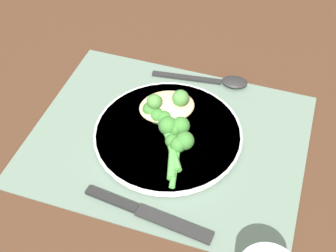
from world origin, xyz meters
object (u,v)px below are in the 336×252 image
broccoli_stalk_right (164,123)px  spoon (223,81)px  plate (168,134)px  broccoli_stalk_rear (159,116)px  broccoli_stalk_front (179,144)px  knife (145,212)px  broccoli_stalk_left (174,131)px  chicken_fillet (167,107)px

broccoli_stalk_right → spoon: 0.17m
plate → spoon: plate is taller
broccoli_stalk_rear → broccoli_stalk_front: broccoli_stalk_rear is taller
broccoli_stalk_right → knife: bearing=-111.5°
broccoli_stalk_rear → broccoli_stalk_front: bearing=-85.4°
broccoli_stalk_left → spoon: bearing=61.2°
plate → broccoli_stalk_right: broccoli_stalk_right is taller
spoon → broccoli_stalk_left: bearing=-21.0°
broccoli_stalk_rear → broccoli_stalk_front: (-0.05, 0.05, 0.00)m
broccoli_stalk_rear → spoon: size_ratio=0.51×
broccoli_stalk_front → knife: broccoli_stalk_front is taller
plate → chicken_fillet: bearing=-69.5°
chicken_fillet → broccoli_stalk_right: (-0.01, 0.04, -0.00)m
chicken_fillet → plate: bearing=110.5°
broccoli_stalk_right → broccoli_stalk_front: bearing=-74.9°
chicken_fillet → broccoli_stalk_front: size_ratio=1.19×
chicken_fillet → broccoli_stalk_front: 0.09m
broccoli_stalk_rear → broccoli_stalk_right: size_ratio=0.80×
broccoli_stalk_right → plate: bearing=-70.7°
broccoli_stalk_left → broccoli_stalk_front: (-0.02, 0.02, -0.00)m
broccoli_stalk_left → knife: broccoli_stalk_left is taller
plate → chicken_fillet: (0.02, -0.04, 0.02)m
chicken_fillet → spoon: bearing=-120.5°
broccoli_stalk_front → broccoli_stalk_rear: bearing=125.2°
broccoli_stalk_right → broccoli_stalk_front: broccoli_stalk_front is taller
chicken_fillet → broccoli_stalk_right: 0.04m
broccoli_stalk_right → knife: size_ratio=0.57×
chicken_fillet → broccoli_stalk_left: bearing=119.9°
plate → spoon: bearing=-108.4°
knife → broccoli_stalk_right: bearing=-165.2°
spoon → knife: bearing=-14.2°
plate → knife: 0.15m
spoon → broccoli_stalk_front: bearing=-14.5°
broccoli_stalk_rear → spoon: broccoli_stalk_rear is taller
plate → broccoli_stalk_left: bearing=153.4°
chicken_fillet → knife: size_ratio=0.59×
chicken_fillet → spoon: size_ratio=0.66×
broccoli_stalk_rear → spoon: (-0.08, -0.14, -0.02)m
broccoli_stalk_left → broccoli_stalk_front: broccoli_stalk_left is taller
broccoli_stalk_left → broccoli_stalk_front: bearing=-69.7°
broccoli_stalk_left → spoon: broccoli_stalk_left is taller
knife → broccoli_stalk_left: bearing=-172.7°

